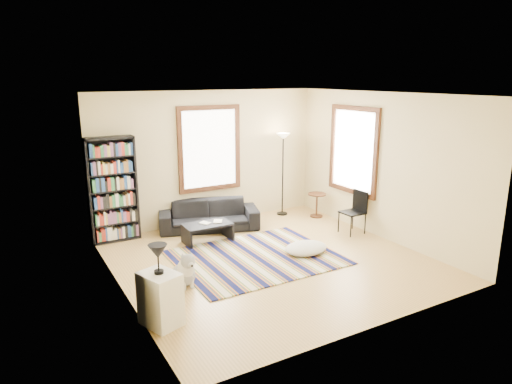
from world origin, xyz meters
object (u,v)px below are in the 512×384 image
floor_cushion (306,248)px  dog (183,268)px  bookshelf (112,190)px  folding_chair (352,213)px  sofa (209,215)px  side_table (317,205)px  coffee_table (208,233)px  white_cabinet (160,299)px  floor_lamp (283,175)px

floor_cushion → dog: size_ratio=1.44×
bookshelf → folding_chair: bearing=-24.7°
sofa → floor_cushion: bearing=-47.4°
floor_cushion → side_table: size_ratio=1.48×
bookshelf → floor_cushion: (2.79, -2.38, -0.90)m
sofa → dog: size_ratio=3.63×
coffee_table → side_table: side_table is taller
side_table → folding_chair: size_ratio=0.63×
floor_cushion → dog: dog is taller
folding_chair → dog: 3.84m
folding_chair → white_cabinet: bearing=-163.2°
folding_chair → dog: folding_chair is taller
coffee_table → folding_chair: bearing=-19.9°
bookshelf → coffee_table: bookshelf is taller
folding_chair → bookshelf: bearing=153.9°
sofa → white_cabinet: bearing=-104.9°
bookshelf → dog: bearing=-80.2°
floor_lamp → white_cabinet: bearing=-140.5°
floor_cushion → side_table: (1.49, 1.67, 0.17)m
floor_lamp → dog: 4.07m
coffee_table → floor_cushion: coffee_table is taller
bookshelf → white_cabinet: size_ratio=2.86×
sofa → floor_cushion: 2.32m
floor_cushion → folding_chair: folding_chair is taller
sofa → folding_chair: folding_chair is taller
sofa → coffee_table: size_ratio=2.24×
dog → coffee_table: bearing=52.7°
sofa → coffee_table: (-0.33, -0.69, -0.11)m
sofa → folding_chair: 2.92m
bookshelf → floor_lamp: size_ratio=1.08×
sofa → floor_lamp: 1.98m
floor_lamp → sofa: bearing=-176.9°
floor_cushion → floor_lamp: size_ratio=0.43×
coffee_table → floor_cushion: size_ratio=1.13×
sofa → dog: bearing=-104.1°
sofa → floor_lamp: floor_lamp is taller
coffee_table → dog: 1.87m
floor_cushion → white_cabinet: (-3.01, -1.04, 0.25)m
floor_cushion → floor_lamp: bearing=67.4°
sofa → floor_lamp: bearing=21.4°
side_table → folding_chair: (-0.05, -1.23, 0.16)m
coffee_table → folding_chair: folding_chair is taller
floor_lamp → folding_chair: floor_lamp is taller
sofa → bookshelf: bookshelf is taller
sofa → white_cabinet: size_ratio=2.88×
coffee_table → white_cabinet: size_ratio=1.29×
floor_lamp → bookshelf: bearing=177.4°
bookshelf → floor_cushion: bookshelf is taller
side_table → white_cabinet: white_cabinet is taller
floor_lamp → folding_chair: 1.91m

